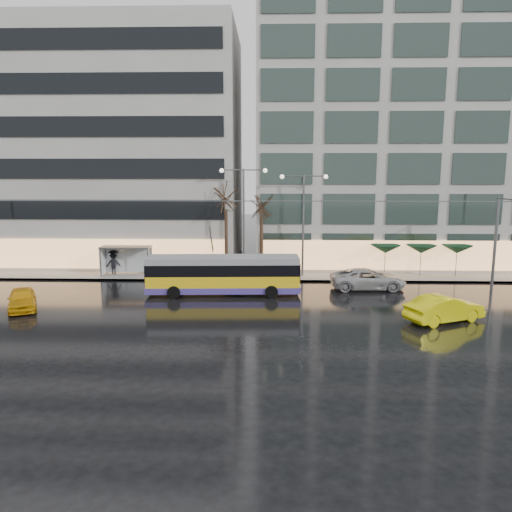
{
  "coord_description": "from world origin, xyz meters",
  "views": [
    {
      "loc": [
        4.23,
        -30.9,
        9.18
      ],
      "look_at": [
        3.21,
        5.0,
        2.85
      ],
      "focal_mm": 35.0,
      "sensor_mm": 36.0,
      "label": 1
    }
  ],
  "objects_px": {
    "street_lamp_near": "(244,207)",
    "taxi_a": "(22,299)",
    "trolleybus": "(223,276)",
    "bus_shelter": "(122,254)"
  },
  "relations": [
    {
      "from": "taxi_a",
      "to": "trolleybus",
      "type": "bearing_deg",
      "value": -6.87
    },
    {
      "from": "bus_shelter",
      "to": "street_lamp_near",
      "type": "height_order",
      "value": "street_lamp_near"
    },
    {
      "from": "bus_shelter",
      "to": "street_lamp_near",
      "type": "bearing_deg",
      "value": 0.63
    },
    {
      "from": "street_lamp_near",
      "to": "taxi_a",
      "type": "distance_m",
      "value": 18.25
    },
    {
      "from": "trolleybus",
      "to": "street_lamp_near",
      "type": "distance_m",
      "value": 7.68
    },
    {
      "from": "trolleybus",
      "to": "bus_shelter",
      "type": "bearing_deg",
      "value": 147.2
    },
    {
      "from": "bus_shelter",
      "to": "street_lamp_near",
      "type": "relative_size",
      "value": 0.47
    },
    {
      "from": "trolleybus",
      "to": "street_lamp_near",
      "type": "bearing_deg",
      "value": 78.9
    },
    {
      "from": "taxi_a",
      "to": "bus_shelter",
      "type": "bearing_deg",
      "value": 44.79
    },
    {
      "from": "trolleybus",
      "to": "taxi_a",
      "type": "height_order",
      "value": "trolleybus"
    }
  ]
}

